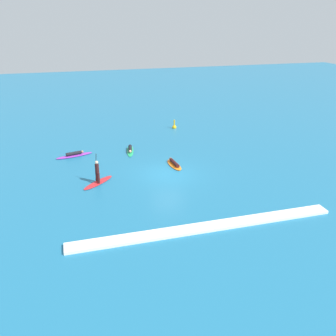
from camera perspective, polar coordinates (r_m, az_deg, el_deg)
name	(u,v)px	position (r m, az deg, el deg)	size (l,w,h in m)	color
ground_plane	(168,174)	(28.05, 0.00, -0.94)	(120.00, 120.00, 0.00)	#1E6B93
surfer_on_orange_board	(174,164)	(29.62, 0.97, 0.66)	(0.97, 2.56, 0.39)	orange
surfer_on_purple_board	(74,155)	(32.64, -14.53, 2.03)	(3.27, 1.47, 0.40)	purple
surfer_on_green_board	(130,150)	(32.92, -5.98, 2.88)	(1.11, 3.12, 0.39)	#23B266
surfer_on_red_board	(98,178)	(26.86, -11.00, -1.54)	(2.61, 2.45, 2.25)	red
marker_buoy	(174,127)	(39.66, 0.99, 6.52)	(0.46, 0.46, 1.06)	yellow
wave_crest	(206,227)	(21.19, 5.99, -9.25)	(15.82, 0.90, 0.18)	white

